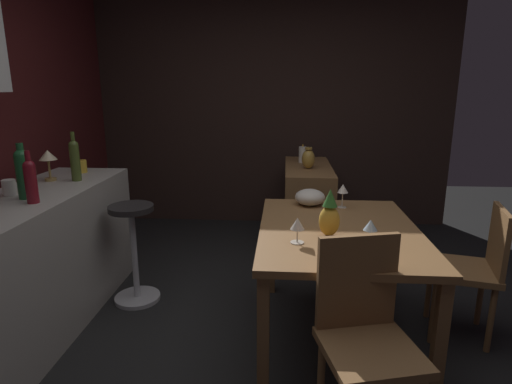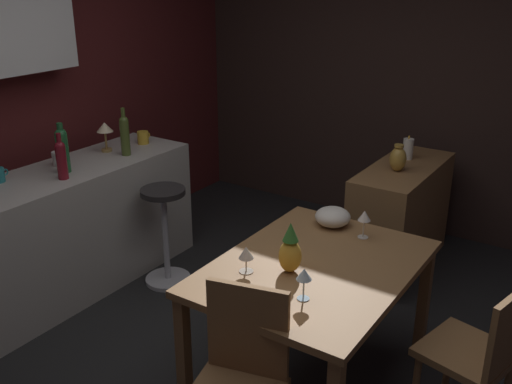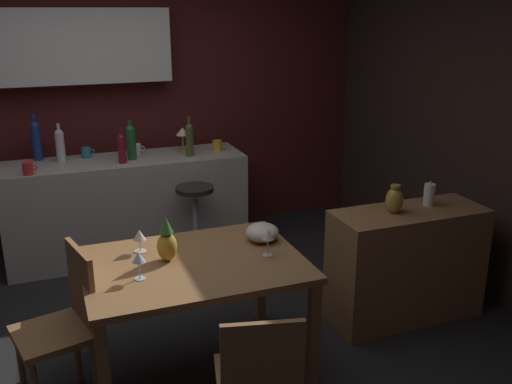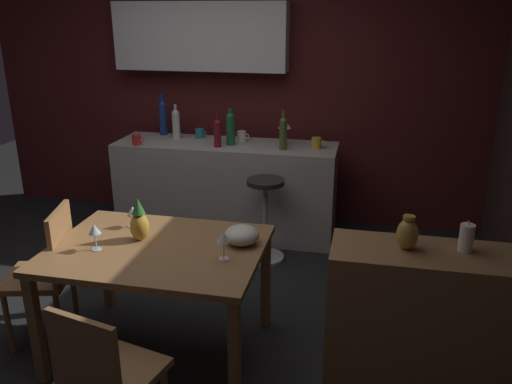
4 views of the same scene
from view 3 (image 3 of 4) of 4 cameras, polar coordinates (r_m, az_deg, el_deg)
ground_plane at (r=4.06m, az=-9.31°, el=-14.53°), size 9.00×9.00×0.00m
wall_kitchen_back at (r=5.53m, az=-15.21°, el=9.54°), size 5.20×0.33×2.60m
wall_side_right at (r=4.93m, az=19.59°, el=6.82°), size 0.10×4.40×2.60m
dining_table at (r=3.44m, az=-6.25°, el=-8.20°), size 1.28×0.95×0.74m
kitchen_counter at (r=5.27m, az=-12.73°, el=-1.48°), size 2.10×0.60×0.90m
sideboard_cabinet at (r=4.26m, az=14.80°, el=-7.00°), size 1.10×0.44×0.82m
chair_near_window at (r=3.39m, az=-18.61°, el=-12.29°), size 0.48×0.48×0.93m
chair_by_doorway at (r=2.85m, az=0.31°, el=-18.34°), size 0.48×0.48×0.86m
bar_stool at (r=4.90m, az=-6.05°, el=-3.34°), size 0.34×0.34×0.74m
wine_glass_left at (r=3.41m, az=1.20°, el=-4.37°), size 0.07×0.07×0.17m
wine_glass_right at (r=3.54m, az=-11.61°, el=-4.32°), size 0.08×0.08×0.14m
wine_glass_center at (r=3.19m, az=-11.69°, el=-6.51°), size 0.07×0.07×0.16m
pineapple_centerpiece at (r=3.39m, az=-8.91°, el=-4.96°), size 0.12×0.12×0.27m
fruit_bowl at (r=3.65m, az=0.63°, el=-4.08°), size 0.21×0.21×0.11m
wine_bottle_cobalt at (r=5.29m, az=-21.20°, el=5.02°), size 0.08×0.08×0.41m
wine_bottle_clear at (r=5.16m, az=-19.07°, el=4.56°), size 0.08×0.08×0.34m
wine_bottle_ruby at (r=4.97m, az=-13.36°, el=4.43°), size 0.07×0.07×0.31m
wine_bottle_olive at (r=5.11m, az=-6.69°, el=5.38°), size 0.07×0.07×0.36m
wine_bottle_green at (r=5.08m, az=-12.44°, el=5.07°), size 0.08×0.08×0.34m
cup_teal at (r=5.26m, az=-16.64°, el=3.81°), size 0.12×0.08×0.09m
cup_mustard at (r=5.31m, az=-3.89°, el=4.68°), size 0.12×0.09×0.10m
cup_red at (r=4.86m, az=-21.90°, el=2.19°), size 0.12×0.08×0.10m
cup_white at (r=5.26m, az=-11.88°, el=4.22°), size 0.12×0.08×0.10m
counter_lamp at (r=5.28m, az=-7.38°, el=5.83°), size 0.12×0.12×0.22m
pillar_candle_tall at (r=4.23m, az=16.99°, el=-0.26°), size 0.08×0.08×0.18m
vase_brass at (r=4.01m, az=13.72°, el=-0.76°), size 0.12×0.12×0.20m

